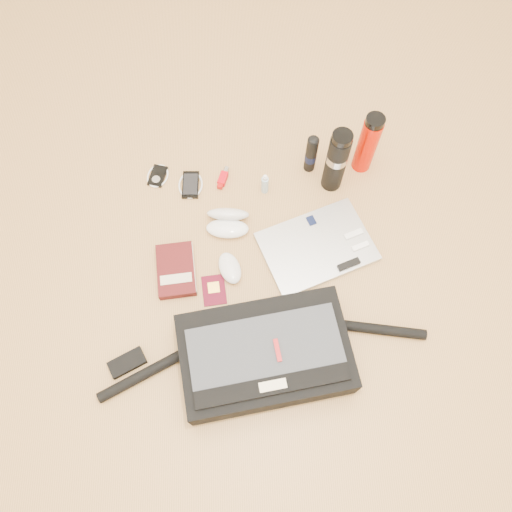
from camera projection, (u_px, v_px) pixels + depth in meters
name	position (u px, v px, depth m)	size (l,w,h in m)	color
ground	(268.00, 288.00, 1.71)	(4.00, 4.00, 0.00)	#B3834A
messenger_bag	(264.00, 355.00, 1.55)	(1.06, 0.39, 0.15)	black
laptop	(317.00, 247.00, 1.76)	(0.44, 0.38, 0.04)	#B4B4B6
book	(176.00, 270.00, 1.72)	(0.14, 0.20, 0.04)	#410D0E
passport	(214.00, 290.00, 1.70)	(0.09, 0.12, 0.01)	#4C0515
mouse	(230.00, 268.00, 1.72)	(0.11, 0.14, 0.04)	silver
sunglasses_case	(228.00, 222.00, 1.78)	(0.16, 0.14, 0.09)	white
ipod	(158.00, 176.00, 1.88)	(0.10, 0.10, 0.01)	black
phone	(191.00, 185.00, 1.87)	(0.10, 0.12, 0.01)	black
inhaler	(223.00, 178.00, 1.87)	(0.05, 0.10, 0.02)	red
spray_bottle	(265.00, 184.00, 1.82)	(0.04, 0.04, 0.10)	#9BBED0
aerosol_can	(311.00, 154.00, 1.82)	(0.05, 0.05, 0.18)	black
thermos_black	(336.00, 161.00, 1.74)	(0.09, 0.09, 0.29)	black
thermos_red	(368.00, 144.00, 1.79)	(0.07, 0.07, 0.27)	red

